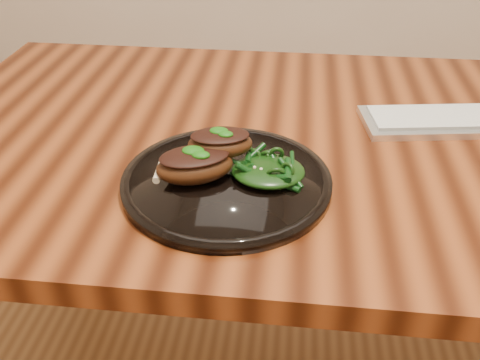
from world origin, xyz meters
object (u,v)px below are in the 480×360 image
(lamb_chop_front, at_px, (194,164))
(greens_heap, at_px, (268,167))
(keyboard, at_px, (471,120))
(plate, at_px, (227,181))
(desk, at_px, (363,177))

(lamb_chop_front, bearing_deg, greens_heap, 8.93)
(greens_heap, distance_m, keyboard, 0.42)
(lamb_chop_front, xyz_separation_m, greens_heap, (0.11, 0.02, -0.01))
(keyboard, bearing_deg, plate, -148.70)
(desk, bearing_deg, greens_heap, -133.23)
(desk, relative_size, greens_heap, 14.92)
(desk, height_order, plate, plate)
(lamb_chop_front, height_order, keyboard, lamb_chop_front)
(greens_heap, relative_size, keyboard, 0.27)
(lamb_chop_front, distance_m, greens_heap, 0.11)
(greens_heap, xyz_separation_m, keyboard, (0.35, 0.24, -0.03))
(lamb_chop_front, relative_size, greens_heap, 1.22)
(keyboard, bearing_deg, greens_heap, -145.07)
(plate, height_order, lamb_chop_front, lamb_chop_front)
(plate, xyz_separation_m, greens_heap, (0.06, 0.01, 0.03))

